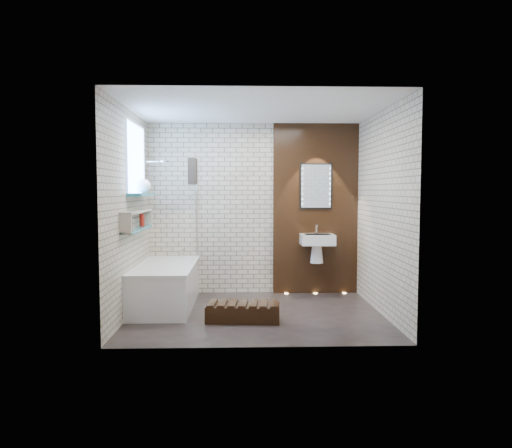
{
  "coord_description": "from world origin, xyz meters",
  "views": [
    {
      "loc": [
        -0.19,
        -6.03,
        1.58
      ],
      "look_at": [
        0.0,
        0.15,
        1.15
      ],
      "focal_mm": 33.53,
      "sensor_mm": 36.0,
      "label": 1
    }
  ],
  "objects_px": {
    "bath_screen": "(194,212)",
    "washbasin": "(317,244)",
    "led_mirror": "(316,186)",
    "walnut_step": "(243,313)",
    "bathtub": "(166,285)"
  },
  "relations": [
    {
      "from": "washbasin",
      "to": "led_mirror",
      "type": "height_order",
      "value": "led_mirror"
    },
    {
      "from": "washbasin",
      "to": "bathtub",
      "type": "bearing_deg",
      "value": -163.99
    },
    {
      "from": "bath_screen",
      "to": "washbasin",
      "type": "xyz_separation_m",
      "value": [
        1.82,
        0.18,
        -0.49
      ]
    },
    {
      "from": "led_mirror",
      "to": "walnut_step",
      "type": "height_order",
      "value": "led_mirror"
    },
    {
      "from": "bath_screen",
      "to": "washbasin",
      "type": "relative_size",
      "value": 2.41
    },
    {
      "from": "led_mirror",
      "to": "walnut_step",
      "type": "distance_m",
      "value": 2.45
    },
    {
      "from": "led_mirror",
      "to": "bathtub",
      "type": "bearing_deg",
      "value": -160.22
    },
    {
      "from": "walnut_step",
      "to": "washbasin",
      "type": "bearing_deg",
      "value": 50.8
    },
    {
      "from": "led_mirror",
      "to": "walnut_step",
      "type": "bearing_deg",
      "value": -126.18
    },
    {
      "from": "bath_screen",
      "to": "washbasin",
      "type": "height_order",
      "value": "bath_screen"
    },
    {
      "from": "bathtub",
      "to": "bath_screen",
      "type": "bearing_deg",
      "value": 51.1
    },
    {
      "from": "walnut_step",
      "to": "bath_screen",
      "type": "bearing_deg",
      "value": 120.43
    },
    {
      "from": "bath_screen",
      "to": "led_mirror",
      "type": "relative_size",
      "value": 2.0
    },
    {
      "from": "led_mirror",
      "to": "bath_screen",
      "type": "bearing_deg",
      "value": -169.34
    },
    {
      "from": "bathtub",
      "to": "led_mirror",
      "type": "bearing_deg",
      "value": 19.78
    }
  ]
}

